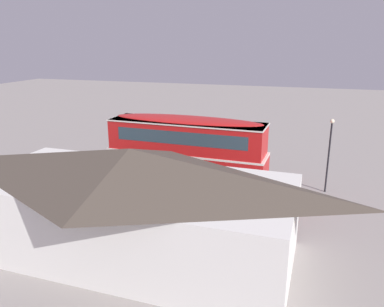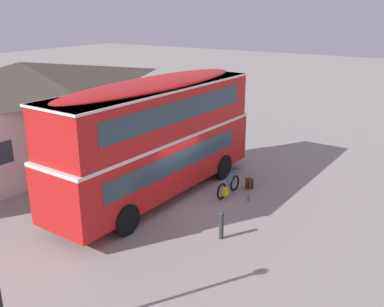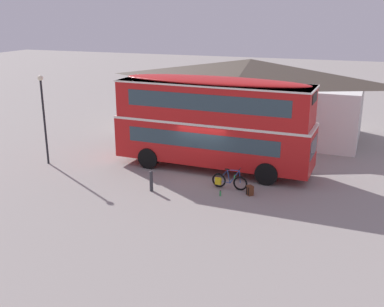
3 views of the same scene
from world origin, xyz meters
TOP-DOWN VIEW (x-y plane):
  - ground_plane at (0.00, 0.00)m, footprint 120.00×120.00m
  - double_decker_bus at (0.21, 0.84)m, footprint 10.25×2.95m
  - touring_bicycle at (1.74, -1.57)m, footprint 1.72×0.46m
  - backpack_on_ground at (2.88, -1.99)m, footprint 0.37×0.37m
  - water_bottle_green_metal at (1.66, -2.54)m, footprint 0.08×0.08m
  - pub_building at (0.18, 8.86)m, footprint 14.71×7.13m
  - street_lamp at (-8.42, -1.38)m, footprint 0.28×0.28m
  - kerb_bollard at (-1.48, -3.06)m, footprint 0.16×0.16m

SIDE VIEW (x-z plane):
  - ground_plane at x=0.00m, z-range 0.00..0.00m
  - water_bottle_green_metal at x=1.66m, z-range -0.01..0.25m
  - backpack_on_ground at x=2.88m, z-range 0.01..0.50m
  - touring_bicycle at x=1.74m, z-range -0.14..0.88m
  - kerb_bollard at x=-1.48m, z-range 0.01..0.98m
  - pub_building at x=0.18m, z-range 0.05..4.96m
  - double_decker_bus at x=0.21m, z-range 0.25..5.04m
  - street_lamp at x=-8.42m, z-range 0.55..5.31m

